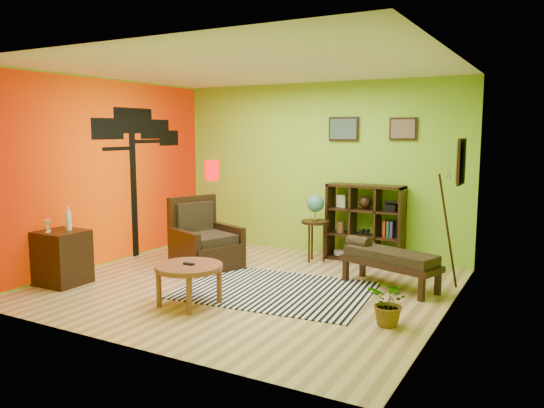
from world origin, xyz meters
The scene contains 11 objects.
ground centered at (0.00, 0.00, 0.00)m, with size 5.00×5.00×0.00m, color tan.
room_shell centered at (-0.09, 0.01, 1.80)m, with size 5.04×4.54×2.82m.
zebra_rug centered at (0.42, -0.02, 0.01)m, with size 2.35×1.72×0.01m, color silver.
coffee_table centered at (-0.18, -1.00, 0.41)m, with size 0.78×0.78×0.50m.
armchair centered at (-1.07, 0.52, 0.32)m, with size 1.10×1.09×1.04m.
side_cabinet centered at (-2.20, -1.11, 0.36)m, with size 0.60×0.55×1.03m.
floor_lamp centered at (-1.35, 1.13, 1.26)m, with size 0.23×0.23×1.56m.
globe_table centered at (0.23, 1.63, 0.79)m, with size 0.43×0.43×1.05m.
cube_shelf centered at (0.91, 2.03, 0.60)m, with size 1.20×0.35×1.20m.
bench centered at (1.63, 0.81, 0.39)m, with size 1.38×0.85×0.61m.
potted_plant centered at (2.06, -0.54, 0.19)m, with size 0.45×0.50×0.39m, color #26661E.
Camera 1 is at (3.54, -5.77, 2.00)m, focal length 35.00 mm.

